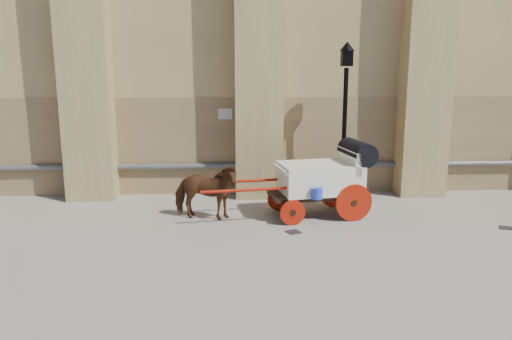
{
  "coord_description": "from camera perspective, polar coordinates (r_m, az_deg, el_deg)",
  "views": [
    {
      "loc": [
        -1.83,
        -11.24,
        3.93
      ],
      "look_at": [
        -1.19,
        1.4,
        1.28
      ],
      "focal_mm": 35.0,
      "sensor_mm": 36.0,
      "label": 1
    }
  ],
  "objects": [
    {
      "name": "horse",
      "position": [
        12.96,
        -5.8,
        -2.51
      ],
      "size": [
        1.86,
        1.12,
        1.47
      ],
      "primitive_type": "imported",
      "rotation": [
        0.0,
        0.0,
        1.37
      ],
      "color": "brown",
      "rests_on": "ground"
    },
    {
      "name": "ground",
      "position": [
        12.05,
        6.05,
        -7.28
      ],
      "size": [
        90.0,
        90.0,
        0.0
      ],
      "primitive_type": "plane",
      "color": "gray",
      "rests_on": "ground"
    },
    {
      "name": "carriage",
      "position": [
        13.32,
        7.9,
        -0.68
      ],
      "size": [
        4.67,
        1.91,
        1.99
      ],
      "rotation": [
        0.0,
        0.0,
        0.16
      ],
      "color": "black",
      "rests_on": "ground"
    },
    {
      "name": "street_lamp",
      "position": [
        14.67,
        10.1,
        5.89
      ],
      "size": [
        0.43,
        0.43,
        4.6
      ],
      "color": "black",
      "rests_on": "ground"
    },
    {
      "name": "drain_grate_near",
      "position": [
        12.13,
        4.29,
        -7.08
      ],
      "size": [
        0.42,
        0.42,
        0.01
      ],
      "primitive_type": "cube",
      "rotation": [
        0.0,
        0.0,
        0.41
      ],
      "color": "black",
      "rests_on": "ground"
    },
    {
      "name": "drain_grate_far",
      "position": [
        13.85,
        26.67,
        -5.94
      ],
      "size": [
        0.42,
        0.42,
        0.01
      ],
      "primitive_type": "cube",
      "rotation": [
        0.0,
        0.0,
        -0.43
      ],
      "color": "black",
      "rests_on": "ground"
    }
  ]
}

